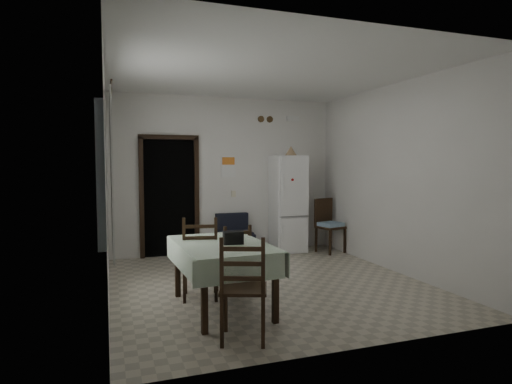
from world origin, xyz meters
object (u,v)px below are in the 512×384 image
object	(u,v)px
fridge	(288,204)
dining_chair_far_right	(233,259)
corner_chair	(331,226)
dining_chair_far_left	(200,257)
dining_table	(222,276)
dining_chair_near_head	(244,287)
navy_seat	(235,235)

from	to	relation	value
fridge	dining_chair_far_right	bearing A→B (deg)	-125.72
corner_chair	dining_chair_far_left	world-z (taller)	dining_chair_far_left
dining_chair_far_left	dining_chair_far_right	world-z (taller)	dining_chair_far_left
dining_table	dining_chair_near_head	size ratio (longest dim) A/B	1.45
navy_seat	dining_table	size ratio (longest dim) A/B	0.51
corner_chair	dining_table	world-z (taller)	corner_chair
corner_chair	dining_chair_far_left	xyz separation A→B (m)	(-2.86, -1.88, 0.01)
dining_chair_far_left	dining_chair_near_head	size ratio (longest dim) A/B	1.01
corner_chair	dining_chair_far_left	size ratio (longest dim) A/B	0.98
dining_table	dining_chair_far_right	bearing A→B (deg)	58.91
dining_table	dining_chair_far_left	distance (m)	0.52
corner_chair	dining_table	xyz separation A→B (m)	(-2.71, -2.36, -0.12)
fridge	navy_seat	distance (m)	1.18
dining_chair_far_left	dining_chair_near_head	bearing A→B (deg)	107.10
navy_seat	dining_chair_far_left	xyz separation A→B (m)	(-1.11, -2.26, 0.14)
dining_chair_near_head	dining_table	bearing A→B (deg)	-71.14
dining_table	navy_seat	bearing A→B (deg)	67.71
dining_table	dining_chair_far_left	size ratio (longest dim) A/B	1.43
corner_chair	dining_chair_far_left	bearing A→B (deg)	-161.77
corner_chair	dining_chair_far_right	size ratio (longest dim) A/B	1.12
fridge	dining_chair_near_head	bearing A→B (deg)	-116.87
fridge	dining_chair_far_left	world-z (taller)	fridge
dining_table	dining_chair_near_head	world-z (taller)	dining_chair_near_head
dining_chair_far_left	fridge	bearing A→B (deg)	-121.84
dining_table	dining_chair_far_right	size ratio (longest dim) A/B	1.63
corner_chair	dining_table	bearing A→B (deg)	-153.98
navy_seat	dining_chair_far_right	distance (m)	2.31
navy_seat	dining_chair_far_right	world-z (taller)	dining_chair_far_right
dining_chair_far_left	dining_chair_far_right	size ratio (longest dim) A/B	1.14
navy_seat	dining_table	bearing A→B (deg)	-110.55
fridge	navy_seat	xyz separation A→B (m)	(-1.04, 0.00, -0.54)
dining_chair_far_left	corner_chair	bearing A→B (deg)	-134.97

